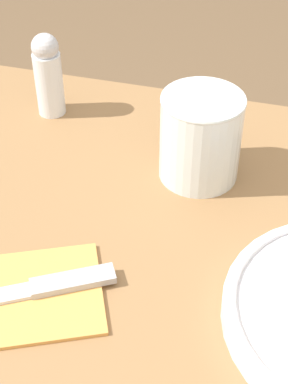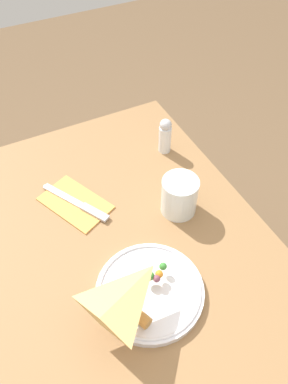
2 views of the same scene
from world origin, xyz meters
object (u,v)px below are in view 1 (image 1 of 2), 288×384
object	(u,v)px
milk_glass	(200,139)
salt_shaker	(48,74)
napkin_folded	(4,299)
butter_knife	(15,293)

from	to	relation	value
milk_glass	salt_shaker	xyz separation A→B (m)	(0.20, -0.07, 0.01)
milk_glass	napkin_folded	world-z (taller)	milk_glass
milk_glass	butter_knife	world-z (taller)	milk_glass
milk_glass	salt_shaker	bearing A→B (deg)	-19.79
milk_glass	butter_knife	distance (m)	0.25
butter_knife	salt_shaker	world-z (taller)	salt_shaker
butter_knife	salt_shaker	bearing A→B (deg)	-104.09
napkin_folded	salt_shaker	bearing A→B (deg)	-75.96
milk_glass	salt_shaker	world-z (taller)	salt_shaker
butter_knife	salt_shaker	size ratio (longest dim) A/B	1.76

